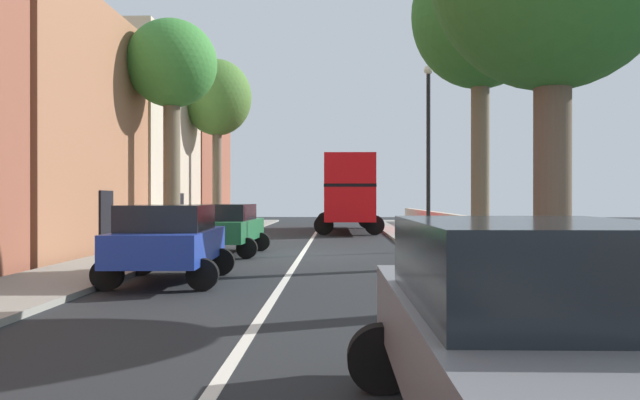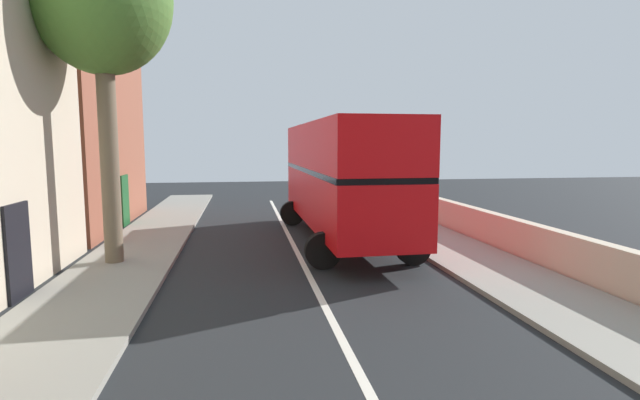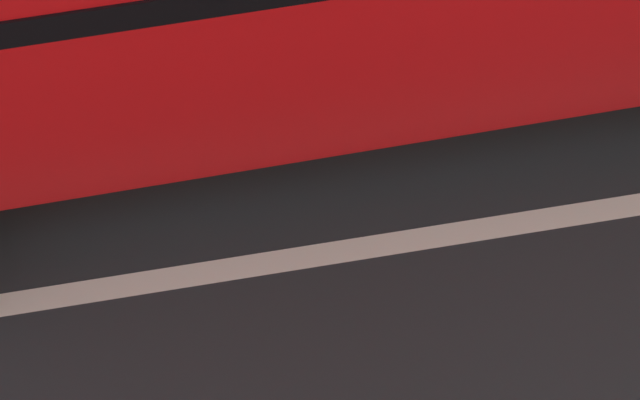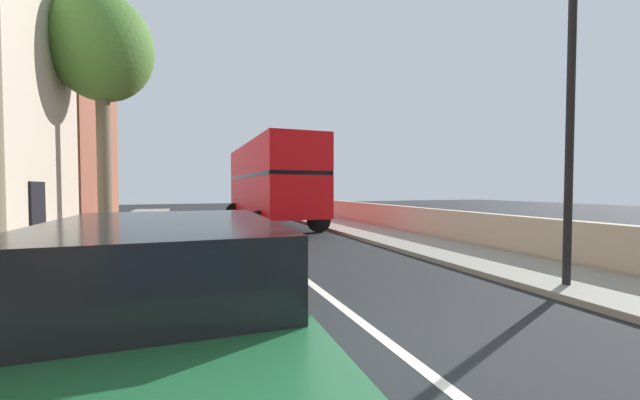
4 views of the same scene
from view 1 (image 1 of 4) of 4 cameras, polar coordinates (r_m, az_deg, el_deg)
The scene contains 14 objects.
ground_plane at distance 20.35m, azimuth -1.69°, elevation -5.04°, with size 84.00×84.00×0.00m, color black.
road_centre_line at distance 20.35m, azimuth -1.69°, elevation -5.03°, with size 0.16×54.00×0.01m, color silver.
sidewalk_left at distance 21.20m, azimuth -15.07°, elevation -4.67°, with size 2.60×60.00×0.12m, color gray.
sidewalk_right at distance 20.65m, azimuth 12.07°, elevation -4.80°, with size 2.60×60.00×0.12m, color gray.
terraced_houses_left at distance 22.63m, azimuth -23.92°, elevation 7.60°, with size 4.07×47.62×10.29m.
boundary_wall_right at distance 20.94m, azimuth 16.25°, elevation -3.36°, with size 0.36×54.00×1.12m, color beige.
double_decker_bus at distance 34.86m, azimuth 2.51°, elevation 0.98°, with size 3.65×10.55×4.06m.
parked_car_grey_right_0 at distance 4.65m, azimuth 18.40°, elevation -10.74°, with size 2.46×4.57×1.68m.
parked_car_green_left_1 at distance 20.52m, azimuth -8.69°, elevation -2.35°, with size 2.61×4.61×1.65m.
parked_car_blue_left_2 at distance 13.90m, azimuth -13.73°, elevation -3.47°, with size 2.64×4.08×1.69m.
street_tree_left_0 at distance 33.54m, azimuth -9.44°, elevation 9.11°, with size 3.63×3.63×9.06m.
street_tree_left_2 at distance 24.72m, azimuth -13.47°, elevation 11.62°, with size 3.43×3.43×8.53m.
street_tree_right_3 at distance 17.94m, azimuth 14.51°, elevation 15.92°, with size 3.69×3.69×8.69m.
lamppost_right at distance 21.75m, azimuth 9.93°, elevation 5.33°, with size 0.32×0.32×6.31m.
Camera 1 is at (1.19, -20.23, 1.83)m, focal length 34.82 mm.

